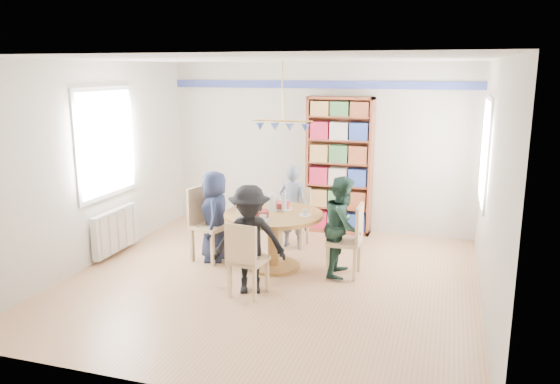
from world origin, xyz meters
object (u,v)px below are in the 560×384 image
at_px(chair_left, 206,220).
at_px(person_far, 293,206).
at_px(person_near, 250,240).
at_px(person_right, 343,226).
at_px(dining_table, 274,227).
at_px(chair_right, 350,237).
at_px(bookshelf, 339,167).
at_px(radiator, 116,230).
at_px(person_left, 215,216).
at_px(chair_near, 245,257).
at_px(chair_far, 296,214).

relative_size(chair_left, person_far, 0.82).
bearing_deg(person_near, person_right, 27.63).
height_order(dining_table, chair_right, chair_right).
distance_m(person_near, bookshelf, 2.83).
relative_size(radiator, person_near, 0.77).
relative_size(chair_right, person_left, 0.75).
bearing_deg(chair_near, chair_right, 45.34).
bearing_deg(person_near, bookshelf, 63.21).
height_order(chair_right, person_left, person_left).
distance_m(person_far, person_near, 1.77).
xyz_separation_m(chair_right, person_left, (-1.88, 0.04, 0.11)).
bearing_deg(person_left, chair_left, -107.07).
relative_size(dining_table, bookshelf, 0.60).
relative_size(chair_left, person_left, 0.81).
distance_m(radiator, chair_right, 3.34).
distance_m(chair_near, person_right, 1.42).
xyz_separation_m(person_far, bookshelf, (0.48, 0.98, 0.45)).
relative_size(person_left, person_far, 1.01).
distance_m(chair_right, person_right, 0.16).
distance_m(radiator, bookshelf, 3.54).
distance_m(person_left, person_near, 1.25).
relative_size(dining_table, chair_far, 1.50).
bearing_deg(chair_far, person_near, -90.88).
bearing_deg(person_far, bookshelf, -108.49).
relative_size(chair_right, person_far, 0.75).
relative_size(radiator, chair_right, 1.07).
xyz_separation_m(dining_table, person_left, (-0.86, 0.05, 0.07)).
bearing_deg(dining_table, radiator, -176.15).
xyz_separation_m(chair_far, person_right, (0.90, -0.99, 0.16)).
distance_m(dining_table, chair_right, 1.02).
bearing_deg(person_far, person_left, 52.29).
bearing_deg(radiator, person_far, 24.57).
xyz_separation_m(chair_left, person_far, (1.00, 0.86, 0.06)).
xyz_separation_m(radiator, dining_table, (2.31, 0.16, 0.21)).
relative_size(radiator, bookshelf, 0.46).
height_order(radiator, chair_right, chair_right).
bearing_deg(chair_far, radiator, -153.07).
xyz_separation_m(chair_left, chair_near, (0.99, -1.07, -0.07)).
relative_size(dining_table, person_left, 1.04).
bearing_deg(bookshelf, person_right, -76.83).
relative_size(chair_far, person_left, 0.69).
bearing_deg(chair_far, person_left, -131.95).
height_order(chair_far, person_right, person_right).
height_order(person_near, bookshelf, bookshelf).
bearing_deg(chair_right, dining_table, -179.45).
height_order(chair_right, bookshelf, bookshelf).
xyz_separation_m(chair_right, chair_far, (-1.00, 1.02, -0.04)).
height_order(chair_left, person_left, person_left).
height_order(person_left, person_near, person_near).
bearing_deg(person_left, bookshelf, 122.45).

